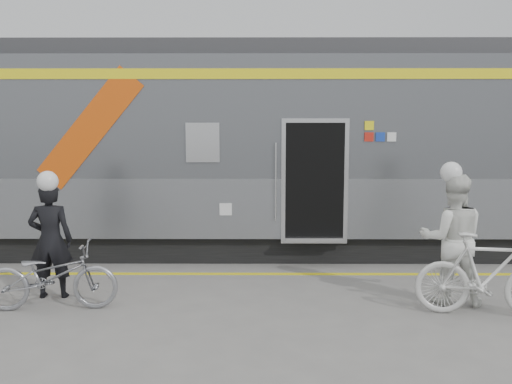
{
  "coord_description": "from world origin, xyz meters",
  "views": [
    {
      "loc": [
        -0.26,
        -6.95,
        2.57
      ],
      "look_at": [
        -0.3,
        1.6,
        1.5
      ],
      "focal_mm": 38.0,
      "sensor_mm": 36.0,
      "label": 1
    }
  ],
  "objects_px": {
    "bicycle_left": "(51,276)",
    "woman": "(452,239)",
    "man": "(51,240)",
    "bicycle_right": "(488,275)"
  },
  "relations": [
    {
      "from": "man",
      "to": "woman",
      "type": "distance_m",
      "value": 5.86
    },
    {
      "from": "woman",
      "to": "bicycle_right",
      "type": "relative_size",
      "value": 0.99
    },
    {
      "from": "man",
      "to": "bicycle_right",
      "type": "bearing_deg",
      "value": 167.36
    },
    {
      "from": "man",
      "to": "woman",
      "type": "xyz_separation_m",
      "value": [
        5.86,
        -0.23,
        0.07
      ]
    },
    {
      "from": "bicycle_left",
      "to": "man",
      "type": "bearing_deg",
      "value": 14.53
    },
    {
      "from": "man",
      "to": "woman",
      "type": "relative_size",
      "value": 0.92
    },
    {
      "from": "man",
      "to": "bicycle_left",
      "type": "bearing_deg",
      "value": 104.53
    },
    {
      "from": "man",
      "to": "bicycle_left",
      "type": "relative_size",
      "value": 0.95
    },
    {
      "from": "woman",
      "to": "bicycle_right",
      "type": "xyz_separation_m",
      "value": [
        0.3,
        -0.55,
        -0.37
      ]
    },
    {
      "from": "bicycle_left",
      "to": "woman",
      "type": "xyz_separation_m",
      "value": [
        5.66,
        0.32,
        0.46
      ]
    }
  ]
}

